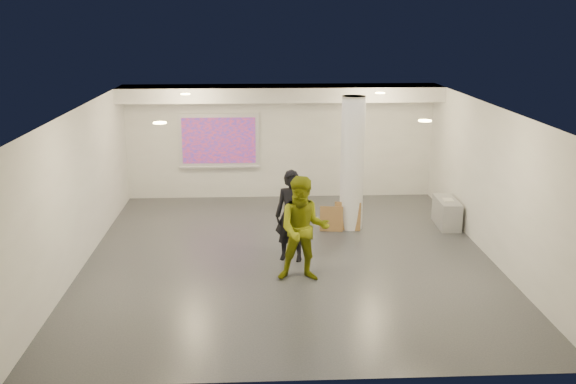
{
  "coord_description": "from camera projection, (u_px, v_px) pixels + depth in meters",
  "views": [
    {
      "loc": [
        -0.61,
        -12.02,
        4.67
      ],
      "look_at": [
        0.0,
        0.4,
        1.25
      ],
      "focal_mm": 40.0,
      "sensor_mm": 36.0,
      "label": 1
    }
  ],
  "objects": [
    {
      "name": "projection_screen",
      "position": [
        219.0,
        141.0,
        16.65
      ],
      "size": [
        2.1,
        0.13,
        1.42
      ],
      "color": "silver",
      "rests_on": "wall_back"
    },
    {
      "name": "papers_stack",
      "position": [
        448.0,
        200.0,
        14.58
      ],
      "size": [
        0.23,
        0.29,
        0.02
      ],
      "primitive_type": "cube",
      "rotation": [
        0.0,
        0.0,
        -0.05
      ],
      "color": "silver",
      "rests_on": "credenza"
    },
    {
      "name": "wall_back",
      "position": [
        280.0,
        141.0,
        16.78
      ],
      "size": [
        8.0,
        0.01,
        3.0
      ],
      "primitive_type": "cube",
      "color": "silver",
      "rests_on": "floor"
    },
    {
      "name": "wall_left",
      "position": [
        80.0,
        188.0,
        12.25
      ],
      "size": [
        0.01,
        9.0,
        3.0
      ],
      "primitive_type": "cube",
      "color": "silver",
      "rests_on": "floor"
    },
    {
      "name": "downlight_ne",
      "position": [
        380.0,
        93.0,
        14.56
      ],
      "size": [
        0.22,
        0.22,
        0.02
      ],
      "primitive_type": "cylinder",
      "color": "#F6DE7A",
      "rests_on": "ceiling"
    },
    {
      "name": "floor",
      "position": [
        289.0,
        257.0,
        12.84
      ],
      "size": [
        8.0,
        9.0,
        0.01
      ],
      "primitive_type": "cube",
      "color": "#34373B",
      "rests_on": "ground"
    },
    {
      "name": "downlight_nw",
      "position": [
        185.0,
        94.0,
        14.35
      ],
      "size": [
        0.22,
        0.22,
        0.02
      ],
      "primitive_type": "cylinder",
      "color": "#F6DE7A",
      "rests_on": "ceiling"
    },
    {
      "name": "cardboard_back",
      "position": [
        348.0,
        216.0,
        14.41
      ],
      "size": [
        0.6,
        0.25,
        0.64
      ],
      "primitive_type": "cube",
      "rotation": [
        -0.1,
        0.0,
        -0.22
      ],
      "color": "olive",
      "rests_on": "floor"
    },
    {
      "name": "downlight_sw",
      "position": [
        160.0,
        123.0,
        10.5
      ],
      "size": [
        0.22,
        0.22,
        0.02
      ],
      "primitive_type": "cylinder",
      "color": "#F6DE7A",
      "rests_on": "ceiling"
    },
    {
      "name": "wall_right",
      "position": [
        491.0,
        183.0,
        12.63
      ],
      "size": [
        0.01,
        9.0,
        3.0
      ],
      "primitive_type": "cube",
      "color": "silver",
      "rests_on": "floor"
    },
    {
      "name": "downlight_se",
      "position": [
        425.0,
        121.0,
        10.71
      ],
      "size": [
        0.22,
        0.22,
        0.02
      ],
      "primitive_type": "cylinder",
      "color": "#F6DE7A",
      "rests_on": "ceiling"
    },
    {
      "name": "column",
      "position": [
        352.0,
        164.0,
        14.25
      ],
      "size": [
        0.52,
        0.52,
        3.0
      ],
      "primitive_type": "cylinder",
      "color": "white",
      "rests_on": "floor"
    },
    {
      "name": "man",
      "position": [
        304.0,
        229.0,
        11.52
      ],
      "size": [
        0.98,
        0.78,
        1.94
      ],
      "primitive_type": "imported",
      "rotation": [
        0.0,
        0.0,
        -0.05
      ],
      "color": "olive",
      "rests_on": "floor"
    },
    {
      "name": "credenza",
      "position": [
        447.0,
        213.0,
        14.69
      ],
      "size": [
        0.49,
        1.09,
        0.63
      ],
      "primitive_type": "cube",
      "rotation": [
        0.0,
        0.0,
        -0.04
      ],
      "color": "gray",
      "rests_on": "floor"
    },
    {
      "name": "woman",
      "position": [
        292.0,
        216.0,
        12.5
      ],
      "size": [
        0.75,
        0.59,
        1.81
      ],
      "primitive_type": "imported",
      "rotation": [
        0.0,
        0.0,
        -0.26
      ],
      "color": "black",
      "rests_on": "floor"
    },
    {
      "name": "cardboard_front",
      "position": [
        331.0,
        219.0,
        14.34
      ],
      "size": [
        0.53,
        0.21,
        0.57
      ],
      "primitive_type": "cube",
      "rotation": [
        -0.16,
        0.0,
        -0.14
      ],
      "color": "olive",
      "rests_on": "floor"
    },
    {
      "name": "soffit_band",
      "position": [
        281.0,
        93.0,
        15.9
      ],
      "size": [
        8.0,
        1.1,
        0.36
      ],
      "primitive_type": "cube",
      "color": "silver",
      "rests_on": "ceiling"
    },
    {
      "name": "wall_front",
      "position": [
        307.0,
        275.0,
        8.11
      ],
      "size": [
        8.0,
        0.01,
        3.0
      ],
      "primitive_type": "cube",
      "color": "silver",
      "rests_on": "floor"
    },
    {
      "name": "ceiling",
      "position": [
        289.0,
        108.0,
        12.04
      ],
      "size": [
        8.0,
        9.0,
        0.01
      ],
      "primitive_type": "cube",
      "color": "silver",
      "rests_on": "floor"
    }
  ]
}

